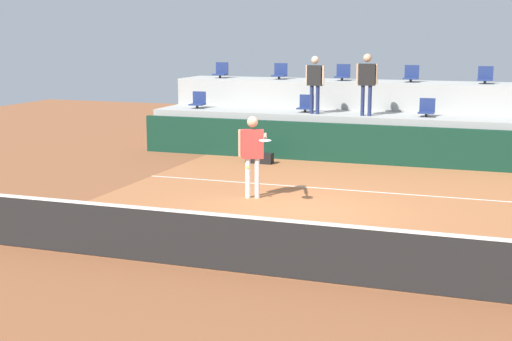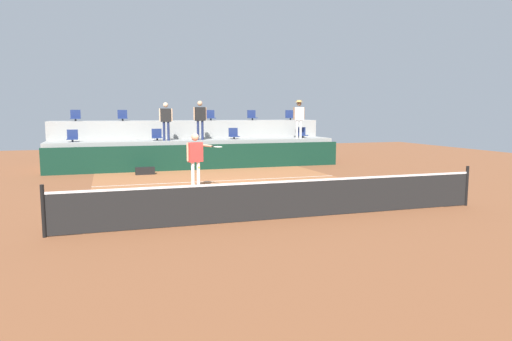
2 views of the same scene
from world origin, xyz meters
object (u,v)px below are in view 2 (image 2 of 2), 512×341
stadium_chair_upper_mid_right (210,116)px  tennis_player (196,155)px  stadium_chair_upper_right (252,116)px  spectator_with_hat (299,115)px  stadium_chair_lower_far_right (302,133)px  spectator_leaning_on_rail (200,116)px  stadium_chair_lower_right (234,134)px  stadium_chair_upper_far_right (290,116)px  stadium_chair_lower_left (157,136)px  stadium_chair_upper_left (123,116)px  stadium_chair_lower_far_left (72,137)px  stadium_chair_upper_far_left (75,116)px  tennis_ball (199,167)px  equipment_bag (145,171)px  stadium_chair_upper_mid_left (167,116)px  spectator_in_grey (166,118)px

stadium_chair_upper_mid_right → tennis_player: size_ratio=0.29×
stadium_chair_upper_right → spectator_with_hat: (1.70, -2.18, 0.08)m
stadium_chair_lower_far_right → spectator_leaning_on_rail: bearing=-175.8°
stadium_chair_lower_far_right → tennis_player: size_ratio=0.29×
stadium_chair_lower_right → stadium_chair_upper_far_right: size_ratio=1.00×
stadium_chair_upper_right → stadium_chair_lower_far_right: bearing=-41.4°
stadium_chair_lower_left → stadium_chair_upper_left: 2.43m
stadium_chair_lower_far_left → spectator_with_hat: bearing=-2.1°
stadium_chair_upper_far_left → stadium_chair_upper_far_right: 10.65m
tennis_ball → stadium_chair_lower_right: bearing=66.1°
stadium_chair_upper_far_right → stadium_chair_lower_right: bearing=-153.4°
stadium_chair_lower_left → tennis_ball: 6.77m
stadium_chair_upper_far_left → spectator_with_hat: (10.23, -2.18, 0.08)m
stadium_chair_lower_left → stadium_chair_upper_far_right: bearing=14.1°
spectator_with_hat → stadium_chair_upper_right: bearing=127.9°
tennis_player → stadium_chair_upper_left: bearing=103.7°
spectator_with_hat → equipment_bag: bearing=-166.7°
stadium_chair_upper_far_right → stadium_chair_lower_far_right: bearing=-92.4°
stadium_chair_upper_mid_right → stadium_chair_upper_right: same height
stadium_chair_upper_mid_left → stadium_chair_upper_mid_right: (2.16, 0.00, 0.00)m
stadium_chair_upper_left → stadium_chair_upper_mid_left: size_ratio=1.00×
spectator_leaning_on_rail → stadium_chair_upper_far_left: bearing=157.9°
stadium_chair_upper_right → stadium_chair_lower_far_left: bearing=-168.2°
stadium_chair_lower_far_right → spectator_in_grey: 6.77m
spectator_in_grey → stadium_chair_upper_right: bearing=25.1°
spectator_in_grey → stadium_chair_lower_far_left: bearing=174.4°
stadium_chair_lower_far_left → stadium_chair_upper_left: stadium_chair_upper_left is taller
stadium_chair_upper_far_left → stadium_chair_upper_far_right: size_ratio=1.00×
stadium_chair_upper_mid_left → stadium_chair_upper_mid_right: 2.16m
stadium_chair_lower_right → equipment_bag: bearing=-153.4°
stadium_chair_upper_right → stadium_chair_lower_right: bearing=-129.3°
stadium_chair_lower_left → stadium_chair_upper_mid_right: bearing=32.2°
spectator_in_grey → stadium_chair_upper_mid_right: bearing=41.3°
stadium_chair_upper_left → stadium_chair_upper_far_right: bearing=0.0°
tennis_ball → spectator_with_hat: bearing=45.8°
stadium_chair_upper_right → stadium_chair_upper_far_left: bearing=180.0°
stadium_chair_upper_right → tennis_player: 9.36m
stadium_chair_upper_far_left → stadium_chair_upper_mid_left: size_ratio=1.00×
stadium_chair_upper_mid_right → equipment_bag: stadium_chair_upper_mid_right is taller
spectator_with_hat → tennis_ball: (-6.14, -6.33, -1.64)m
stadium_chair_upper_mid_right → spectator_in_grey: spectator_in_grey is taller
stadium_chair_upper_far_left → tennis_player: size_ratio=0.29×
stadium_chair_upper_mid_left → equipment_bag: stadium_chair_upper_mid_left is taller
stadium_chair_upper_left → stadium_chair_upper_right: size_ratio=1.00×
stadium_chair_upper_far_right → tennis_player: (-6.57, -8.14, -1.19)m
stadium_chair_upper_right → stadium_chair_upper_far_right: (2.12, 0.00, 0.00)m
stadium_chair_lower_far_left → tennis_player: tennis_player is taller
stadium_chair_upper_far_left → stadium_chair_upper_left: (2.09, 0.00, 0.00)m
stadium_chair_lower_far_left → tennis_player: bearing=-56.9°
stadium_chair_upper_mid_left → spectator_in_grey: (-0.32, -2.18, -0.05)m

